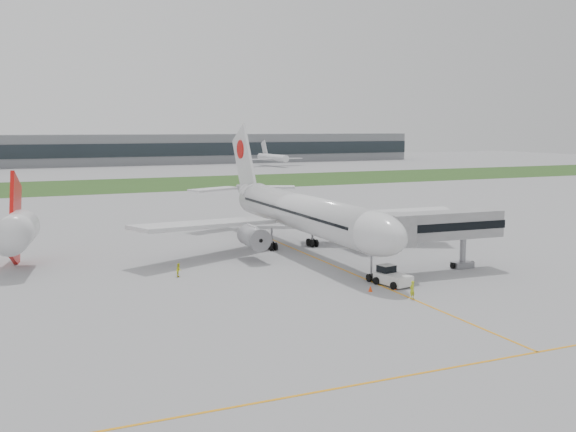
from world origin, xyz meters
name	(u,v)px	position (x,y,z in m)	size (l,w,h in m)	color
ground	(313,257)	(0.00, 0.00, 0.00)	(600.00, 600.00, 0.00)	#969699
apron_markings	(330,264)	(0.00, -5.00, 0.00)	(70.00, 70.00, 0.04)	orange
grass_strip	(142,184)	(0.00, 120.00, 0.01)	(600.00, 50.00, 0.02)	#2D4D1C
terminal_building	(96,150)	(0.00, 229.87, 7.00)	(320.00, 22.30, 14.00)	slate
airliner	(298,211)	(0.00, 4.87, 5.66)	(48.13, 53.95, 17.88)	silver
pushback_tug	(391,276)	(1.25, -17.21, 0.96)	(3.41, 4.46, 2.09)	silver
jet_bridge	(438,227)	(9.83, -13.77, 5.48)	(16.11, 4.59, 7.40)	#9E9DA0
safety_cone_left	(370,289)	(-2.36, -18.83, 0.31)	(0.45, 0.45, 0.62)	#EA3C0C
safety_cone_right	(395,287)	(0.50, -19.20, 0.25)	(0.36, 0.36, 0.50)	#EA3C0C
ground_crew_near	(412,290)	(0.08, -22.93, 0.93)	(0.68, 0.44, 1.85)	#B1C520
ground_crew_far	(179,270)	(-19.29, -3.97, 0.79)	(0.77, 0.60, 1.58)	yellow
neighbor_aircraft	(16,230)	(-36.42, 7.17, 4.96)	(5.79, 15.48, 12.51)	red
distant_aircraft_right	(273,166)	(71.66, 191.21, 0.00)	(28.91, 25.51, 11.05)	silver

